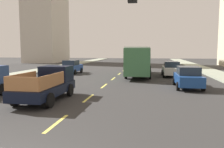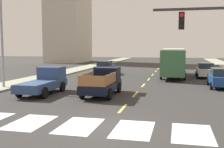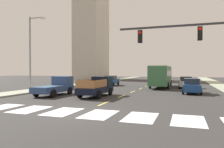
{
  "view_description": "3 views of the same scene",
  "coord_description": "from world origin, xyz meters",
  "px_view_note": "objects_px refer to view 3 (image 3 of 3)",
  "views": [
    {
      "loc": [
        3.74,
        -4.69,
        3.01
      ],
      "look_at": [
        1.17,
        10.99,
        1.34
      ],
      "focal_mm": 36.75,
      "sensor_mm": 36.0,
      "label": 1
    },
    {
      "loc": [
        3.07,
        -11.84,
        3.61
      ],
      "look_at": [
        -2.0,
        9.76,
        1.42
      ],
      "focal_mm": 45.04,
      "sensor_mm": 36.0,
      "label": 2
    },
    {
      "loc": [
        6.02,
        -11.7,
        2.58
      ],
      "look_at": [
        -2.03,
        11.97,
        2.2
      ],
      "focal_mm": 34.31,
      "sensor_mm": 36.0,
      "label": 3
    }
  ],
  "objects_px": {
    "streetlight_left": "(31,51)",
    "sedan_mid": "(192,86)",
    "pickup_stakebed": "(98,87)",
    "sedan_far": "(186,82)",
    "sedan_near_right": "(111,81)",
    "city_bus": "(161,75)",
    "traffic_signal_gantry": "(221,43)",
    "pickup_dark": "(57,86)"
  },
  "relations": [
    {
      "from": "sedan_mid",
      "to": "sedan_far",
      "type": "height_order",
      "value": "same"
    },
    {
      "from": "city_bus",
      "to": "sedan_near_right",
      "type": "height_order",
      "value": "city_bus"
    },
    {
      "from": "traffic_signal_gantry",
      "to": "streetlight_left",
      "type": "distance_m",
      "value": 20.56
    },
    {
      "from": "sedan_near_right",
      "to": "streetlight_left",
      "type": "bearing_deg",
      "value": -112.32
    },
    {
      "from": "traffic_signal_gantry",
      "to": "streetlight_left",
      "type": "bearing_deg",
      "value": 160.32
    },
    {
      "from": "sedan_far",
      "to": "pickup_stakebed",
      "type": "bearing_deg",
      "value": -122.3
    },
    {
      "from": "pickup_stakebed",
      "to": "city_bus",
      "type": "bearing_deg",
      "value": 68.24
    },
    {
      "from": "sedan_far",
      "to": "city_bus",
      "type": "bearing_deg",
      "value": 179.62
    },
    {
      "from": "sedan_far",
      "to": "streetlight_left",
      "type": "xyz_separation_m",
      "value": [
        -17.51,
        -12.77,
        4.11
      ]
    },
    {
      "from": "pickup_stakebed",
      "to": "pickup_dark",
      "type": "relative_size",
      "value": 1.0
    },
    {
      "from": "sedan_mid",
      "to": "sedan_far",
      "type": "bearing_deg",
      "value": 96.1
    },
    {
      "from": "streetlight_left",
      "to": "sedan_mid",
      "type": "bearing_deg",
      "value": 14.83
    },
    {
      "from": "pickup_stakebed",
      "to": "streetlight_left",
      "type": "distance_m",
      "value": 9.87
    },
    {
      "from": "sedan_mid",
      "to": "sedan_far",
      "type": "distance_m",
      "value": 8.01
    },
    {
      "from": "sedan_near_right",
      "to": "traffic_signal_gantry",
      "type": "bearing_deg",
      "value": -58.47
    },
    {
      "from": "sedan_far",
      "to": "sedan_near_right",
      "type": "bearing_deg",
      "value": 173.15
    },
    {
      "from": "city_bus",
      "to": "sedan_mid",
      "type": "bearing_deg",
      "value": -62.37
    },
    {
      "from": "sedan_near_right",
      "to": "pickup_stakebed",
      "type": "bearing_deg",
      "value": -78.23
    },
    {
      "from": "pickup_dark",
      "to": "sedan_near_right",
      "type": "xyz_separation_m",
      "value": [
        0.69,
        15.6,
        -0.06
      ]
    },
    {
      "from": "streetlight_left",
      "to": "sedan_far",
      "type": "bearing_deg",
      "value": 36.12
    },
    {
      "from": "sedan_near_right",
      "to": "streetlight_left",
      "type": "height_order",
      "value": "streetlight_left"
    },
    {
      "from": "pickup_stakebed",
      "to": "sedan_mid",
      "type": "distance_m",
      "value": 10.77
    },
    {
      "from": "pickup_stakebed",
      "to": "streetlight_left",
      "type": "height_order",
      "value": "streetlight_left"
    },
    {
      "from": "sedan_mid",
      "to": "streetlight_left",
      "type": "relative_size",
      "value": 0.49
    },
    {
      "from": "pickup_stakebed",
      "to": "sedan_mid",
      "type": "height_order",
      "value": "pickup_stakebed"
    },
    {
      "from": "traffic_signal_gantry",
      "to": "streetlight_left",
      "type": "height_order",
      "value": "streetlight_left"
    },
    {
      "from": "streetlight_left",
      "to": "traffic_signal_gantry",
      "type": "bearing_deg",
      "value": -19.68
    },
    {
      "from": "pickup_stakebed",
      "to": "sedan_near_right",
      "type": "relative_size",
      "value": 1.18
    },
    {
      "from": "sedan_near_right",
      "to": "sedan_far",
      "type": "bearing_deg",
      "value": -8.92
    },
    {
      "from": "pickup_stakebed",
      "to": "traffic_signal_gantry",
      "type": "height_order",
      "value": "traffic_signal_gantry"
    },
    {
      "from": "sedan_near_right",
      "to": "streetlight_left",
      "type": "distance_m",
      "value": 15.62
    },
    {
      "from": "pickup_stakebed",
      "to": "sedan_far",
      "type": "distance_m",
      "value": 16.17
    },
    {
      "from": "sedan_far",
      "to": "pickup_dark",
      "type": "bearing_deg",
      "value": -133.02
    },
    {
      "from": "city_bus",
      "to": "sedan_near_right",
      "type": "distance_m",
      "value": 8.93
    },
    {
      "from": "city_bus",
      "to": "sedan_mid",
      "type": "relative_size",
      "value": 2.45
    },
    {
      "from": "sedan_near_right",
      "to": "sedan_mid",
      "type": "distance_m",
      "value": 16.0
    },
    {
      "from": "city_bus",
      "to": "sedan_far",
      "type": "bearing_deg",
      "value": -0.08
    },
    {
      "from": "sedan_far",
      "to": "streetlight_left",
      "type": "height_order",
      "value": "streetlight_left"
    },
    {
      "from": "pickup_stakebed",
      "to": "traffic_signal_gantry",
      "type": "xyz_separation_m",
      "value": [
        10.39,
        -5.96,
        3.28
      ]
    },
    {
      "from": "sedan_near_right",
      "to": "sedan_far",
      "type": "relative_size",
      "value": 1.0
    },
    {
      "from": "streetlight_left",
      "to": "sedan_near_right",
      "type": "bearing_deg",
      "value": 70.15
    },
    {
      "from": "pickup_stakebed",
      "to": "city_bus",
      "type": "distance_m",
      "value": 14.62
    }
  ]
}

